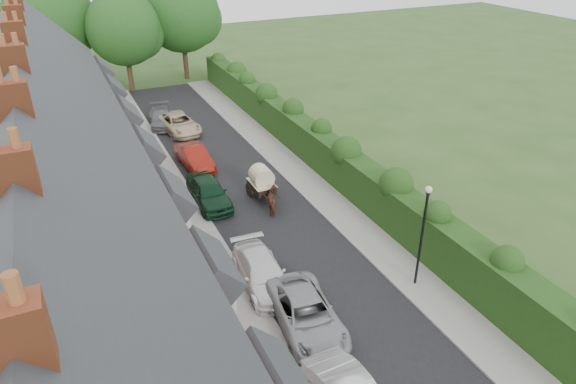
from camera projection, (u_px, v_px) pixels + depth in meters
name	position (u px, v px, depth m)	size (l,w,h in m)	color
ground	(407.00, 370.00, 19.30)	(140.00, 140.00, 0.00)	#2D4C1E
road	(276.00, 230.00, 27.87)	(6.00, 58.00, 0.02)	black
pavement_hedge_side	(342.00, 213.00, 29.38)	(2.20, 58.00, 0.12)	gray
pavement_house_side	(208.00, 246.00, 26.41)	(1.70, 58.00, 0.12)	gray
kerb_hedge_side	(326.00, 217.00, 28.98)	(0.18, 58.00, 0.13)	gray
kerb_house_side	(223.00, 242.00, 26.71)	(0.18, 58.00, 0.13)	gray
hedge	(370.00, 183.00, 29.32)	(2.10, 58.00, 2.85)	#1A3912
terrace_row	(55.00, 208.00, 21.07)	(9.05, 40.50, 11.50)	#994D27
garden_wall_row	(194.00, 255.00, 25.05)	(0.35, 40.35, 1.10)	brown
lamppost	(424.00, 224.00, 22.19)	(0.32, 0.32, 5.16)	black
tree_far_left	(127.00, 30.00, 47.52)	(7.14, 6.80, 9.29)	#332316
tree_far_right	(185.00, 15.00, 51.08)	(7.98, 7.60, 10.31)	#332316
tree_far_back	(54.00, 19.00, 47.26)	(8.40, 8.00, 10.82)	#332316
car_silver_b	(306.00, 314.00, 20.98)	(2.37, 5.13, 1.43)	#9C9EA3
car_white	(262.00, 273.00, 23.43)	(1.94, 4.76, 1.38)	white
car_green	(209.00, 192.00, 30.06)	(1.85, 4.59, 1.56)	black
car_red	(194.00, 157.00, 34.53)	(1.53, 4.38, 1.44)	maroon
car_beige	(179.00, 123.00, 40.20)	(2.31, 5.02, 1.39)	beige
car_grey	(161.00, 117.00, 41.54)	(1.87, 4.60, 1.34)	slate
horse	(274.00, 201.00, 29.23)	(0.77, 1.70, 1.44)	#56311F
horse_cart	(261.00, 180.00, 30.46)	(1.32, 2.92, 2.11)	black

